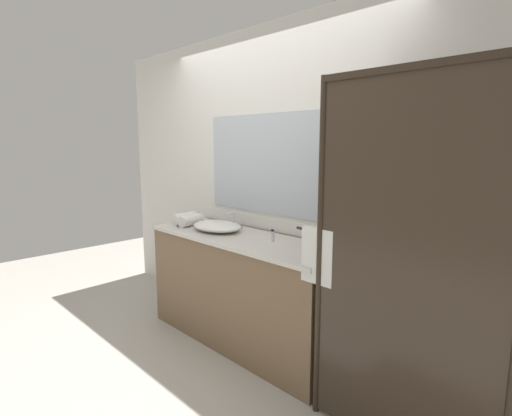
{
  "coord_description": "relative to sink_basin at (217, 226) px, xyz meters",
  "views": [
    {
      "loc": [
        2.26,
        -2.1,
        1.63
      ],
      "look_at": [
        0.15,
        0.0,
        1.15
      ],
      "focal_mm": 27.72,
      "sensor_mm": 36.0,
      "label": 1
    }
  ],
  "objects": [
    {
      "name": "shower_enclosure",
      "position": [
        1.6,
        -0.19,
        0.09
      ],
      "size": [
        1.2,
        0.59,
        2.0
      ],
      "color": "#2D2319",
      "rests_on": "ground_plane"
    },
    {
      "name": "vanity_cabinet",
      "position": [
        0.32,
        0.01,
        -0.49
      ],
      "size": [
        1.8,
        0.58,
        0.9
      ],
      "color": "brown",
      "rests_on": "ground_plane"
    },
    {
      "name": "amenity_bottle_lotion",
      "position": [
        1.07,
        0.21,
        -0.0
      ],
      "size": [
        0.03,
        0.03,
        0.08
      ],
      "color": "white",
      "rests_on": "vanity_cabinet"
    },
    {
      "name": "wall_back_with_mirror",
      "position": [
        0.32,
        0.35,
        0.36
      ],
      "size": [
        4.4,
        0.06,
        2.6
      ],
      "color": "silver",
      "rests_on": "ground_plane"
    },
    {
      "name": "amenity_bottle_conditioner",
      "position": [
        0.59,
        0.06,
        0.0
      ],
      "size": [
        0.03,
        0.03,
        0.09
      ],
      "color": "silver",
      "rests_on": "vanity_cabinet"
    },
    {
      "name": "faucet",
      "position": [
        0.0,
        0.19,
        0.0
      ],
      "size": [
        0.17,
        0.12,
        0.14
      ],
      "color": "silver",
      "rests_on": "vanity_cabinet"
    },
    {
      "name": "ground_plane",
      "position": [
        0.32,
        0.0,
        -0.94
      ],
      "size": [
        8.0,
        8.0,
        0.0
      ],
      "primitive_type": "plane",
      "color": "#B7B2A8"
    },
    {
      "name": "rolled_towel_middle",
      "position": [
        -0.33,
        -0.04,
        0.01
      ],
      "size": [
        0.14,
        0.25,
        0.1
      ],
      "primitive_type": "cylinder",
      "rotation": [
        1.57,
        0.0,
        0.2
      ],
      "color": "white",
      "rests_on": "vanity_cabinet"
    },
    {
      "name": "rolled_towel_near_edge",
      "position": [
        -0.44,
        -0.03,
        0.01
      ],
      "size": [
        0.14,
        0.25,
        0.11
      ],
      "primitive_type": "cylinder",
      "rotation": [
        1.57,
        0.0,
        0.14
      ],
      "color": "white",
      "rests_on": "vanity_cabinet"
    },
    {
      "name": "sink_basin",
      "position": [
        0.0,
        0.0,
        0.0
      ],
      "size": [
        0.48,
        0.36,
        0.08
      ],
      "primitive_type": "ellipsoid",
      "color": "white",
      "rests_on": "vanity_cabinet"
    }
  ]
}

